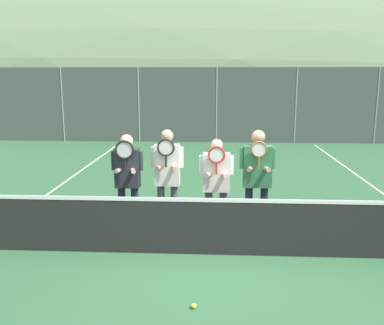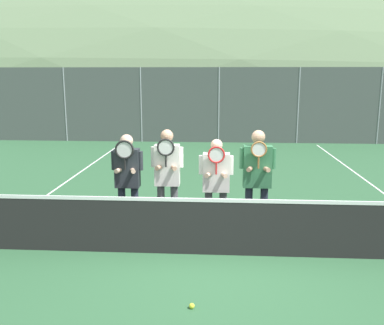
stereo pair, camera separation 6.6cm
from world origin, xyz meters
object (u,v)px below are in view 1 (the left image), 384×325
object	(u,v)px
tennis_ball_on_court	(194,306)
player_center_left	(167,174)
car_center	(324,115)
player_center_right	(216,180)
player_rightmost	(257,174)
car_far_left	(111,113)
player_leftmost	(127,175)
car_left_of_center	(216,114)

from	to	relation	value
tennis_ball_on_court	player_center_left	bearing A→B (deg)	103.43
player_center_left	car_center	bearing A→B (deg)	66.16
player_center_right	player_rightmost	bearing A→B (deg)	4.56
player_center_left	player_rightmost	bearing A→B (deg)	-1.22
tennis_ball_on_court	player_rightmost	bearing A→B (deg)	68.42
car_center	car_far_left	bearing A→B (deg)	178.86
player_center_left	car_center	distance (m)	14.69
player_leftmost	car_far_left	size ratio (longest dim) A/B	0.40
player_rightmost	car_center	bearing A→B (deg)	71.92
car_far_left	player_leftmost	bearing A→B (deg)	-75.22
tennis_ball_on_court	player_leftmost	bearing A→B (deg)	117.74
car_far_left	car_center	world-z (taller)	car_far_left
player_leftmost	player_center_right	xyz separation A→B (m)	(1.54, -0.07, -0.05)
car_left_of_center	player_center_right	bearing A→B (deg)	-90.03
player_leftmost	car_far_left	xyz separation A→B (m)	(-3.60, 13.65, -0.11)
car_far_left	player_center_left	bearing A→B (deg)	-72.50
player_center_right	car_far_left	xyz separation A→B (m)	(-5.14, 13.73, -0.06)
player_center_left	player_center_right	world-z (taller)	player_center_left
car_far_left	car_left_of_center	size ratio (longest dim) A/B	0.95
player_center_left	player_rightmost	xyz separation A→B (m)	(1.54, -0.03, 0.02)
player_rightmost	car_far_left	world-z (taller)	car_far_left
player_rightmost	tennis_ball_on_court	distance (m)	2.82
car_left_of_center	car_center	distance (m)	5.09
car_center	player_rightmost	bearing A→B (deg)	-108.08
player_center_right	car_left_of_center	world-z (taller)	car_left_of_center
player_leftmost	tennis_ball_on_court	distance (m)	2.94
player_leftmost	player_rightmost	size ratio (longest dim) A/B	0.95
player_leftmost	player_rightmost	xyz separation A→B (m)	(2.24, -0.02, 0.06)
car_left_of_center	car_center	xyz separation A→B (m)	(5.09, -0.24, -0.01)
player_rightmost	car_left_of_center	distance (m)	13.73
player_center_left	player_rightmost	world-z (taller)	player_rightmost
car_far_left	car_left_of_center	world-z (taller)	car_far_left
player_rightmost	car_far_left	bearing A→B (deg)	113.13
car_far_left	car_center	bearing A→B (deg)	-1.14
player_center_right	car_left_of_center	size ratio (longest dim) A/B	0.37
player_leftmost	player_center_left	xyz separation A→B (m)	(0.69, 0.02, 0.04)
player_leftmost	player_center_right	world-z (taller)	player_leftmost
player_center_right	car_center	bearing A→B (deg)	69.36
player_leftmost	player_center_left	distance (m)	0.70
player_center_left	tennis_ball_on_court	distance (m)	2.74
tennis_ball_on_court	car_far_left	bearing A→B (deg)	106.89
player_leftmost	tennis_ball_on_court	bearing A→B (deg)	-62.26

